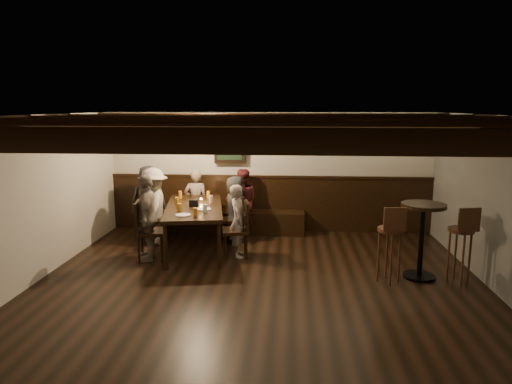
# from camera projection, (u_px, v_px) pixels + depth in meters

# --- Properties ---
(room) EXTENTS (7.00, 7.00, 7.00)m
(room) POSITION_uv_depth(u_px,v_px,m) (250.00, 190.00, 8.02)
(room) COLOR black
(room) RESTS_ON ground
(dining_table) EXTENTS (1.31, 2.26, 0.80)m
(dining_table) POSITION_uv_depth(u_px,v_px,m) (194.00, 209.00, 8.01)
(dining_table) COLOR black
(dining_table) RESTS_ON floor
(chair_left_near) EXTENTS (0.50, 0.50, 0.94)m
(chair_left_near) POSITION_uv_depth(u_px,v_px,m) (156.00, 228.00, 8.46)
(chair_left_near) COLOR black
(chair_left_near) RESTS_ON floor
(chair_left_far) EXTENTS (0.52, 0.52, 0.99)m
(chair_left_far) POSITION_uv_depth(u_px,v_px,m) (150.00, 242.00, 7.58)
(chair_left_far) COLOR black
(chair_left_far) RESTS_ON floor
(chair_right_near) EXTENTS (0.46, 0.46, 0.87)m
(chair_right_near) POSITION_uv_depth(u_px,v_px,m) (234.00, 227.00, 8.60)
(chair_right_near) COLOR black
(chair_right_near) RESTS_ON floor
(chair_right_far) EXTENTS (0.50, 0.50, 0.94)m
(chair_right_far) POSITION_uv_depth(u_px,v_px,m) (237.00, 240.00, 7.72)
(chair_right_far) COLOR black
(chair_right_far) RESTS_ON floor
(person_bench_left) EXTENTS (0.76, 0.56, 1.41)m
(person_bench_left) POSITION_uv_depth(u_px,v_px,m) (149.00, 202.00, 8.80)
(person_bench_left) COLOR #27272A
(person_bench_left) RESTS_ON floor
(person_bench_centre) EXTENTS (0.52, 0.39, 1.29)m
(person_bench_centre) POSITION_uv_depth(u_px,v_px,m) (196.00, 202.00, 9.05)
(person_bench_centre) COLOR gray
(person_bench_centre) RESTS_ON floor
(person_bench_right) EXTENTS (0.72, 0.60, 1.32)m
(person_bench_right) POSITION_uv_depth(u_px,v_px,m) (242.00, 202.00, 8.99)
(person_bench_right) COLOR maroon
(person_bench_right) RESTS_ON floor
(person_left_near) EXTENTS (0.68, 1.00, 1.42)m
(person_left_near) POSITION_uv_depth(u_px,v_px,m) (154.00, 206.00, 8.38)
(person_left_near) COLOR #A19B88
(person_left_near) RESTS_ON floor
(person_left_far) EXTENTS (0.49, 0.89, 1.43)m
(person_left_far) POSITION_uv_depth(u_px,v_px,m) (147.00, 217.00, 7.50)
(person_left_far) COLOR gray
(person_left_far) RESTS_ON floor
(person_right_near) EXTENTS (0.50, 0.67, 1.25)m
(person_right_near) POSITION_uv_depth(u_px,v_px,m) (235.00, 209.00, 8.54)
(person_right_near) COLOR #252628
(person_right_near) RESTS_ON floor
(person_right_far) EXTENTS (0.37, 0.50, 1.24)m
(person_right_far) POSITION_uv_depth(u_px,v_px,m) (238.00, 221.00, 7.66)
(person_right_far) COLOR gray
(person_right_far) RESTS_ON floor
(pint_a) EXTENTS (0.07, 0.07, 0.14)m
(pint_a) POSITION_uv_depth(u_px,v_px,m) (180.00, 195.00, 8.64)
(pint_a) COLOR #BF7219
(pint_a) RESTS_ON dining_table
(pint_b) EXTENTS (0.07, 0.07, 0.14)m
(pint_b) POSITION_uv_depth(u_px,v_px,m) (208.00, 195.00, 8.64)
(pint_b) COLOR #BF7219
(pint_b) RESTS_ON dining_table
(pint_c) EXTENTS (0.07, 0.07, 0.14)m
(pint_c) POSITION_uv_depth(u_px,v_px,m) (177.00, 201.00, 8.05)
(pint_c) COLOR #BF7219
(pint_c) RESTS_ON dining_table
(pint_d) EXTENTS (0.07, 0.07, 0.14)m
(pint_d) POSITION_uv_depth(u_px,v_px,m) (211.00, 199.00, 8.21)
(pint_d) COLOR silver
(pint_d) RESTS_ON dining_table
(pint_e) EXTENTS (0.07, 0.07, 0.14)m
(pint_e) POSITION_uv_depth(u_px,v_px,m) (180.00, 208.00, 7.52)
(pint_e) COLOR #BF7219
(pint_e) RESTS_ON dining_table
(pint_f) EXTENTS (0.07, 0.07, 0.14)m
(pint_f) POSITION_uv_depth(u_px,v_px,m) (205.00, 209.00, 7.46)
(pint_f) COLOR silver
(pint_f) RESTS_ON dining_table
(pint_g) EXTENTS (0.07, 0.07, 0.14)m
(pint_g) POSITION_uv_depth(u_px,v_px,m) (195.00, 212.00, 7.20)
(pint_g) COLOR #BF7219
(pint_g) RESTS_ON dining_table
(plate_near) EXTENTS (0.24, 0.24, 0.01)m
(plate_near) POSITION_uv_depth(u_px,v_px,m) (183.00, 215.00, 7.29)
(plate_near) COLOR white
(plate_near) RESTS_ON dining_table
(plate_far) EXTENTS (0.24, 0.24, 0.01)m
(plate_far) POSITION_uv_depth(u_px,v_px,m) (204.00, 209.00, 7.72)
(plate_far) COLOR white
(plate_far) RESTS_ON dining_table
(condiment_caddy) EXTENTS (0.15, 0.10, 0.12)m
(condiment_caddy) POSITION_uv_depth(u_px,v_px,m) (194.00, 203.00, 7.93)
(condiment_caddy) COLOR black
(condiment_caddy) RESTS_ON dining_table
(candle) EXTENTS (0.05, 0.05, 0.05)m
(candle) POSITION_uv_depth(u_px,v_px,m) (201.00, 201.00, 8.30)
(candle) COLOR beige
(candle) RESTS_ON dining_table
(high_top_table) EXTENTS (0.64, 0.64, 1.13)m
(high_top_table) POSITION_uv_depth(u_px,v_px,m) (422.00, 230.00, 6.67)
(high_top_table) COLOR black
(high_top_table) RESTS_ON floor
(bar_stool_left) EXTENTS (0.36, 0.38, 1.14)m
(bar_stool_left) POSITION_uv_depth(u_px,v_px,m) (389.00, 254.00, 6.56)
(bar_stool_left) COLOR #361B11
(bar_stool_left) RESTS_ON floor
(bar_stool_right) EXTENTS (0.37, 0.39, 1.14)m
(bar_stool_right) POSITION_uv_depth(u_px,v_px,m) (459.00, 254.00, 6.54)
(bar_stool_right) COLOR #361B11
(bar_stool_right) RESTS_ON floor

